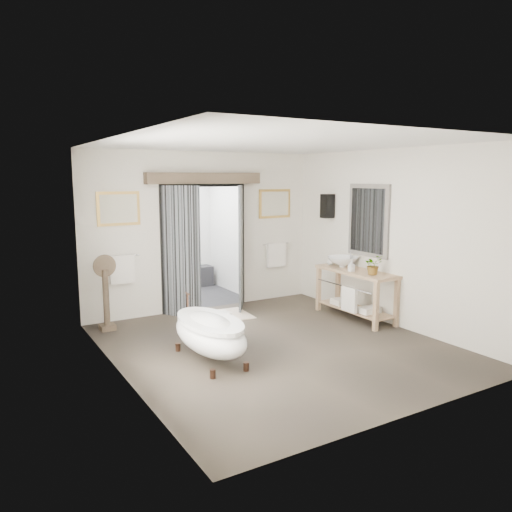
% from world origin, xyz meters
% --- Properties ---
extents(ground_plane, '(5.00, 5.00, 0.00)m').
position_xyz_m(ground_plane, '(0.00, 0.00, 0.00)').
color(ground_plane, '#4D4337').
extents(room_shell, '(4.52, 5.02, 2.91)m').
position_xyz_m(room_shell, '(-0.04, -0.11, 1.86)').
color(room_shell, beige).
rests_on(room_shell, ground_plane).
extents(shower_room, '(2.22, 2.01, 2.51)m').
position_xyz_m(shower_room, '(0.00, 3.99, 0.91)').
color(shower_room, black).
rests_on(shower_room, ground_plane).
extents(back_wall_dressing, '(3.82, 0.75, 2.52)m').
position_xyz_m(back_wall_dressing, '(0.00, 2.32, 1.56)').
color(back_wall_dressing, black).
rests_on(back_wall_dressing, ground_plane).
extents(clawfoot_tub, '(0.72, 1.60, 0.78)m').
position_xyz_m(clawfoot_tub, '(-1.09, -0.03, 0.38)').
color(clawfoot_tub, '#3E271C').
rests_on(clawfoot_tub, ground_plane).
extents(vanity, '(0.57, 1.60, 0.85)m').
position_xyz_m(vanity, '(1.95, 0.52, 0.51)').
color(vanity, tan).
rests_on(vanity, ground_plane).
extents(pedestal_mirror, '(0.36, 0.24, 1.23)m').
position_xyz_m(pedestal_mirror, '(-1.93, 2.06, 0.53)').
color(pedestal_mirror, brown).
rests_on(pedestal_mirror, ground_plane).
extents(rug, '(1.26, 0.89, 0.01)m').
position_xyz_m(rug, '(-0.09, 1.84, 0.01)').
color(rug, beige).
rests_on(rug, ground_plane).
extents(slippers, '(0.36, 0.27, 0.05)m').
position_xyz_m(slippers, '(0.01, 1.87, 0.04)').
color(slippers, silver).
rests_on(slippers, rug).
extents(basin, '(0.56, 0.56, 0.19)m').
position_xyz_m(basin, '(1.98, 0.89, 0.94)').
color(basin, white).
rests_on(basin, vanity).
extents(plant, '(0.32, 0.29, 0.33)m').
position_xyz_m(plant, '(1.95, 0.10, 1.01)').
color(plant, gray).
rests_on(plant, vanity).
extents(soap_bottle_a, '(0.10, 0.10, 0.20)m').
position_xyz_m(soap_bottle_a, '(1.83, 0.50, 0.95)').
color(soap_bottle_a, gray).
rests_on(soap_bottle_a, vanity).
extents(soap_bottle_b, '(0.17, 0.17, 0.16)m').
position_xyz_m(soap_bottle_b, '(1.92, 1.16, 0.93)').
color(soap_bottle_b, gray).
rests_on(soap_bottle_b, vanity).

